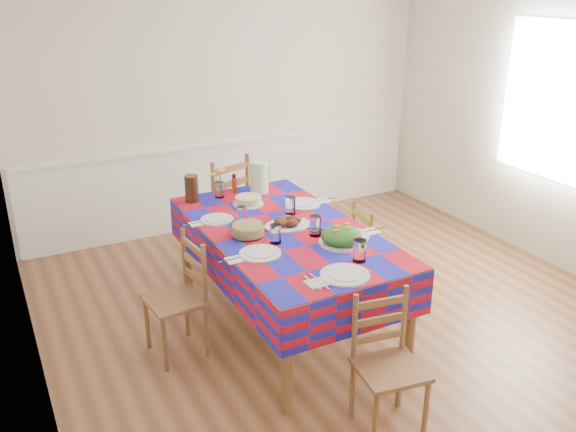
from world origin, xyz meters
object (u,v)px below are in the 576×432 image
object	(u,v)px
green_pitcher	(259,177)
chair_left	(180,298)
chair_right	(374,254)
chair_far	(222,209)
dining_table	(284,240)
chair_near	(387,365)
tea_pitcher	(192,189)
meat_platter	(288,223)

from	to	relation	value
green_pitcher	chair_left	distance (m)	1.40
chair_right	chair_far	bearing A→B (deg)	40.81
dining_table	chair_near	bearing A→B (deg)	-89.75
chair_near	chair_left	size ratio (longest dim) A/B	0.98
chair_far	chair_near	bearing A→B (deg)	73.36
chair_near	chair_left	bearing A→B (deg)	130.85
tea_pitcher	chair_near	distance (m)	2.27
green_pitcher	dining_table	bearing A→B (deg)	-102.44
chair_right	tea_pitcher	bearing A→B (deg)	63.68
meat_platter	tea_pitcher	size ratio (longest dim) A/B	1.63
meat_platter	chair_near	world-z (taller)	meat_platter
dining_table	chair_right	size ratio (longest dim) A/B	2.47
dining_table	chair_right	bearing A→B (deg)	0.40
chair_near	green_pitcher	bearing A→B (deg)	93.65
tea_pitcher	chair_near	size ratio (longest dim) A/B	0.26
chair_far	tea_pitcher	bearing A→B (deg)	29.06
chair_left	chair_right	size ratio (longest dim) A/B	1.05
dining_table	meat_platter	distance (m)	0.13
dining_table	tea_pitcher	xyz separation A→B (m)	(-0.41, 0.87, 0.20)
green_pitcher	chair_near	size ratio (longest dim) A/B	0.31
dining_table	meat_platter	bearing A→B (deg)	31.70
meat_platter	green_pitcher	xyz separation A→B (m)	(0.14, 0.80, 0.11)
chair_near	chair_left	world-z (taller)	chair_left
dining_table	chair_left	size ratio (longest dim) A/B	2.35
tea_pitcher	meat_platter	bearing A→B (deg)	-61.89
chair_near	chair_far	distance (m)	2.61
green_pitcher	chair_right	xyz separation A→B (m)	(0.65, -0.82, -0.53)
tea_pitcher	chair_right	bearing A→B (deg)	-34.86
green_pitcher	chair_near	world-z (taller)	green_pitcher
dining_table	chair_left	world-z (taller)	chair_left
meat_platter	chair_far	bearing A→B (deg)	91.26
meat_platter	chair_left	size ratio (longest dim) A/B	0.42
dining_table	chair_near	world-z (taller)	chair_near
dining_table	chair_right	xyz separation A→B (m)	(0.83, 0.01, -0.30)
chair_left	chair_near	bearing A→B (deg)	26.85
chair_far	chair_left	xyz separation A→B (m)	(-0.84, -1.30, -0.08)
chair_right	chair_left	bearing A→B (deg)	98.60
meat_platter	dining_table	bearing A→B (deg)	-148.30
dining_table	green_pitcher	bearing A→B (deg)	77.56
dining_table	chair_far	bearing A→B (deg)	89.40
meat_platter	chair_left	distance (m)	0.96
tea_pitcher	chair_right	distance (m)	1.59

